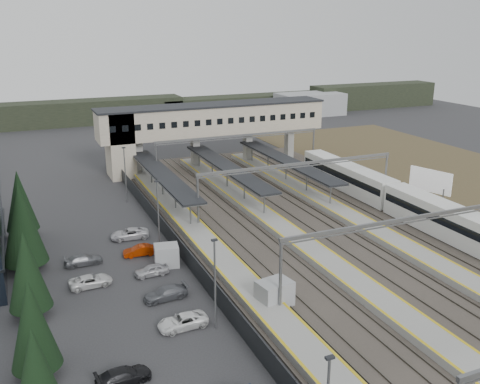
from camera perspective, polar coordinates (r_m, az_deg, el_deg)
name	(u,v)px	position (r m, az deg, el deg)	size (l,w,h in m)	color
ground	(261,273)	(55.43, 2.29, -8.60)	(220.00, 220.00, 0.00)	#2B2B2D
conifer_row	(28,286)	(45.45, -21.64, -9.28)	(4.42, 49.82, 9.50)	black
car_park	(157,336)	(44.64, -8.81, -14.91)	(10.51, 44.64, 1.27)	silver
lampposts	(181,241)	(52.09, -6.26, -5.23)	(0.50, 53.25, 8.07)	slate
fence	(186,255)	(57.11, -5.82, -6.75)	(0.08, 90.00, 2.00)	#26282B
relay_cabin_near	(274,294)	(48.76, 3.69, -10.83)	(3.36, 2.70, 2.52)	#929498
relay_cabin_far	(167,256)	(56.99, -7.84, -6.73)	(2.82, 2.48, 2.28)	#929498
rail_corridor	(315,239)	(63.41, 8.03, -5.00)	(34.00, 90.00, 0.92)	#36312B
canopies	(227,167)	(80.00, -1.39, 2.68)	(23.10, 30.00, 3.28)	black
footbridge	(198,124)	(93.14, -4.45, 7.28)	(40.40, 6.40, 11.20)	tan
gantries	(347,195)	(61.27, 11.35, -0.30)	(28.40, 62.28, 7.17)	slate
train	(394,198)	(74.30, 16.06, -0.58)	(3.05, 42.40, 3.84)	silver
billboard	(430,182)	(77.86, 19.62, 1.02)	(2.06, 6.03, 5.39)	slate
treeline_far	(195,107)	(146.05, -4.79, 9.00)	(170.00, 19.00, 7.00)	black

